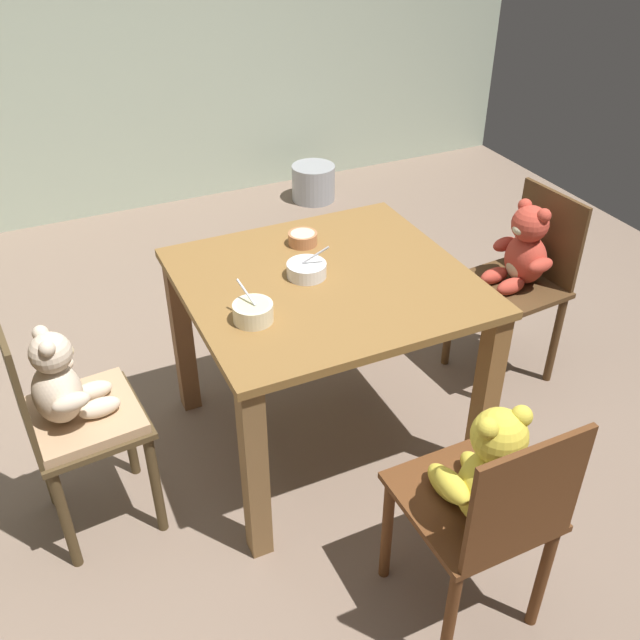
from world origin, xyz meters
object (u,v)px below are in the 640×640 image
porridge_bowl_white_center (307,269)px  teddy_chair_near_front (487,487)px  teddy_chair_near_right (522,263)px  porridge_bowl_cream_near_left (253,312)px  metal_pail (313,183)px  dining_table (326,312)px  porridge_bowl_terracotta_far_center (303,238)px  teddy_chair_near_left (68,404)px

porridge_bowl_white_center → teddy_chair_near_front: bearing=-83.2°
teddy_chair_near_front → porridge_bowl_white_center: (-0.12, 0.97, 0.21)m
teddy_chair_near_right → porridge_bowl_cream_near_left: porridge_bowl_cream_near_left is taller
metal_pail → dining_table: bearing=-113.3°
dining_table → teddy_chair_near_right: (0.96, 0.06, -0.05)m
teddy_chair_near_front → porridge_bowl_white_center: bearing=6.2°
teddy_chair_near_front → porridge_bowl_terracotta_far_center: bearing=0.8°
teddy_chair_near_front → porridge_bowl_cream_near_left: (-0.39, 0.79, 0.22)m
teddy_chair_near_left → porridge_bowl_cream_near_left: bearing=-13.4°
dining_table → porridge_bowl_terracotta_far_center: 0.32m
teddy_chair_near_right → porridge_bowl_terracotta_far_center: (-0.93, 0.21, 0.22)m
porridge_bowl_terracotta_far_center → porridge_bowl_white_center: 0.24m
teddy_chair_near_left → porridge_bowl_terracotta_far_center: teddy_chair_near_left is taller
teddy_chair_near_left → metal_pail: teddy_chair_near_left is taller
dining_table → porridge_bowl_cream_near_left: bearing=-156.4°
teddy_chair_near_right → metal_pail: size_ratio=2.93×
dining_table → porridge_bowl_white_center: size_ratio=6.87×
teddy_chair_near_right → porridge_bowl_terracotta_far_center: size_ratio=7.60×
teddy_chair_near_left → teddy_chair_near_right: (1.90, 0.11, 0.01)m
porridge_bowl_cream_near_left → metal_pail: (1.26, 2.29, -0.67)m
dining_table → teddy_chair_near_left: bearing=-176.8°
teddy_chair_near_right → porridge_bowl_white_center: bearing=-4.1°
porridge_bowl_terracotta_far_center → porridge_bowl_white_center: bearing=-110.5°
teddy_chair_near_front → teddy_chair_near_right: 1.33m
dining_table → teddy_chair_near_left: 0.95m
teddy_chair_near_left → metal_pail: 2.92m
dining_table → teddy_chair_near_front: bearing=-86.3°
porridge_bowl_white_center → dining_table: bearing=-37.4°
dining_table → porridge_bowl_cream_near_left: (-0.33, -0.14, 0.18)m
porridge_bowl_terracotta_far_center → metal_pail: (0.90, 1.88, -0.66)m
teddy_chair_near_right → metal_pail: (-0.03, 2.09, -0.44)m
teddy_chair_near_right → porridge_bowl_white_center: (-1.01, -0.02, 0.22)m
dining_table → porridge_bowl_terracotta_far_center: size_ratio=8.94×
porridge_bowl_cream_near_left → porridge_bowl_terracotta_far_center: bearing=49.2°
teddy_chair_near_front → porridge_bowl_white_center: porridge_bowl_white_center is taller
teddy_chair_near_left → porridge_bowl_terracotta_far_center: bearing=13.4°
teddy_chair_near_front → dining_table: bearing=3.0°
porridge_bowl_white_center → metal_pail: (0.98, 2.11, -0.66)m
teddy_chair_near_right → porridge_bowl_white_center: 1.04m
dining_table → teddy_chair_near_right: bearing=3.5°
teddy_chair_near_front → teddy_chair_near_left: bearing=48.3°
teddy_chair_near_right → teddy_chair_near_left: bearing=-1.6°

